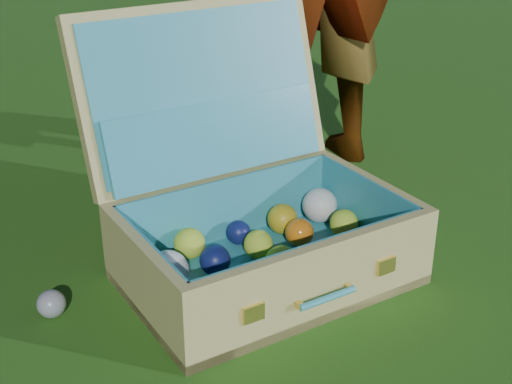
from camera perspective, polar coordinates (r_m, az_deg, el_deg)
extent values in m
plane|color=#215114|center=(1.63, 1.63, -8.01)|extent=(60.00, 60.00, 0.00)
sphere|color=teal|center=(1.60, -16.06, -8.59)|extent=(0.06, 0.06, 0.06)
cube|color=tan|center=(1.67, 0.89, -6.70)|extent=(0.71, 0.56, 0.02)
cube|color=tan|center=(1.49, 5.05, -7.40)|extent=(0.62, 0.17, 0.19)
cube|color=tan|center=(1.78, -2.53, -1.54)|extent=(0.62, 0.17, 0.19)
cube|color=tan|center=(1.51, -8.95, -7.14)|extent=(0.11, 0.37, 0.19)
cube|color=tan|center=(1.79, 9.14, -1.66)|extent=(0.11, 0.37, 0.19)
cube|color=teal|center=(1.66, 0.89, -6.27)|extent=(0.66, 0.50, 0.01)
cube|color=teal|center=(1.49, 4.74, -6.77)|extent=(0.57, 0.15, 0.17)
cube|color=teal|center=(1.76, -2.30, -1.38)|extent=(0.57, 0.15, 0.17)
cube|color=teal|center=(1.50, -8.46, -6.62)|extent=(0.10, 0.36, 0.17)
cube|color=teal|center=(1.77, 8.80, -1.44)|extent=(0.10, 0.36, 0.17)
cube|color=tan|center=(1.75, -4.26, 8.14)|extent=(0.65, 0.31, 0.41)
cube|color=teal|center=(1.73, -3.94, 8.19)|extent=(0.60, 0.26, 0.36)
cube|color=teal|center=(1.72, -3.12, 4.36)|extent=(0.56, 0.21, 0.17)
cube|color=#F2C659|center=(1.40, -0.20, -9.68)|extent=(0.05, 0.02, 0.04)
cube|color=#F2C659|center=(1.57, 10.37, -5.84)|extent=(0.05, 0.02, 0.04)
cylinder|color=teal|center=(1.47, 5.74, -8.45)|extent=(0.14, 0.05, 0.01)
cube|color=#F2C659|center=(1.45, 3.52, -9.05)|extent=(0.02, 0.02, 0.01)
cube|color=#F2C659|center=(1.51, 7.47, -7.58)|extent=(0.02, 0.02, 0.01)
sphere|color=orange|center=(1.44, -4.72, -10.21)|extent=(0.07, 0.07, 0.07)
sphere|color=#C3DC35|center=(1.50, -0.08, -8.29)|extent=(0.07, 0.07, 0.07)
sphere|color=#BA9A18|center=(1.55, 3.18, -7.13)|extent=(0.07, 0.07, 0.07)
sphere|color=orange|center=(1.61, 7.39, -6.27)|extent=(0.05, 0.05, 0.05)
sphere|color=#C1B088|center=(1.67, 10.55, -4.76)|extent=(0.08, 0.08, 0.08)
sphere|color=#C1B088|center=(1.52, -5.90, -8.23)|extent=(0.06, 0.06, 0.06)
sphere|color=silver|center=(1.55, -2.23, -7.39)|extent=(0.06, 0.06, 0.06)
sphere|color=#C3DC35|center=(1.61, 2.04, -5.64)|extent=(0.08, 0.08, 0.08)
sphere|color=red|center=(1.68, 5.66, -4.99)|extent=(0.05, 0.05, 0.05)
sphere|color=red|center=(1.74, 7.94, -3.89)|extent=(0.05, 0.05, 0.05)
sphere|color=silver|center=(1.57, -7.03, -6.30)|extent=(0.09, 0.09, 0.09)
sphere|color=#0F174E|center=(1.62, -3.29, -5.47)|extent=(0.07, 0.07, 0.07)
sphere|color=#C3DC35|center=(1.69, 0.19, -4.21)|extent=(0.07, 0.07, 0.07)
sphere|color=orange|center=(1.74, 3.49, -3.24)|extent=(0.07, 0.07, 0.07)
sphere|color=#C3DC35|center=(1.79, 7.04, -2.51)|extent=(0.07, 0.07, 0.07)
sphere|color=#C3DC35|center=(1.64, -8.86, -5.51)|extent=(0.07, 0.07, 0.07)
sphere|color=#C3DC35|center=(1.69, -5.35, -4.11)|extent=(0.07, 0.07, 0.07)
sphere|color=#0F174E|center=(1.75, -1.43, -3.25)|extent=(0.06, 0.06, 0.06)
sphere|color=#BA9A18|center=(1.80, 2.13, -2.16)|extent=(0.08, 0.08, 0.08)
sphere|color=silver|center=(1.85, 5.11, -1.06)|extent=(0.09, 0.09, 0.09)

